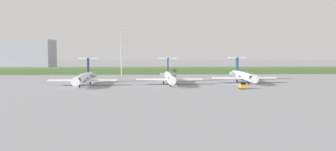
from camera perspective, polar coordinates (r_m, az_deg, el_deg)
The scene contains 10 objects.
ground_plane at distance 158.72m, azimuth -0.35°, elevation -0.58°, with size 500.00×500.00×0.00m, color gray.
grass_berm at distance 198.46m, azimuth -0.85°, elevation 0.73°, with size 320.00×20.00×2.75m, color #4C6B38.
regional_jet_nearest at distance 137.68m, azimuth -11.95°, elevation -0.31°, with size 22.81×31.00×9.00m.
regional_jet_second at distance 138.19m, azimuth 0.19°, elevation -0.21°, with size 22.81×31.00×9.00m.
regional_jet_third at distance 147.36m, azimuth 10.71°, elevation -0.02°, with size 22.81×31.00×9.00m.
antenna_mast at distance 179.82m, azimuth -6.67°, elevation 2.69°, with size 4.40×0.50×20.78m.
distant_hangar at distance 249.61m, azimuth -21.49°, elevation 2.79°, with size 47.53×21.54×17.33m, color #9EA3AD.
baggage_tug at distance 124.53m, azimuth 10.63°, elevation -1.44°, with size 1.72×3.20×2.30m.
safety_cone_front_marker at distance 118.91m, azimuth -0.64°, elevation -1.98°, with size 0.44×0.44×0.55m, color orange.
safety_cone_mid_marker at distance 118.71m, azimuth 0.93°, elevation -1.99°, with size 0.44×0.44×0.55m, color orange.
Camera 1 is at (-6.79, -128.07, 12.61)m, focal length 42.68 mm.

